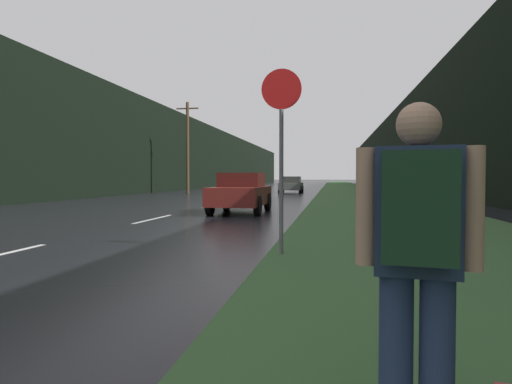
{
  "coord_description": "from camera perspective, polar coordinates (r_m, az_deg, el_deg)",
  "views": [
    {
      "loc": [
        5.43,
        0.41,
        1.28
      ],
      "look_at": [
        3.09,
        14.62,
        0.83
      ],
      "focal_mm": 32.0,
      "sensor_mm": 36.0,
      "label": 1
    }
  ],
  "objects": [
    {
      "name": "treeline_far_side",
      "position": [
        52.11,
        -8.37,
        4.65
      ],
      "size": [
        2.0,
        140.0,
        7.78
      ],
      "primitive_type": "cube",
      "color": "black",
      "rests_on": "ground_plane"
    },
    {
      "name": "hitchhiker_with_backpack",
      "position": [
        2.24,
        19.54,
        -7.13
      ],
      "size": [
        0.56,
        0.44,
        1.63
      ],
      "rotation": [
        0.0,
        0.0,
        -0.15
      ],
      "color": "navy",
      "rests_on": "ground_plane"
    },
    {
      "name": "stop_sign",
      "position": [
        7.58,
        3.19,
        6.19
      ],
      "size": [
        0.67,
        0.07,
        3.07
      ],
      "color": "slate",
      "rests_on": "ground_plane"
    },
    {
      "name": "lane_stripe_c",
      "position": [
        14.52,
        -12.68,
        -3.3
      ],
      "size": [
        0.12,
        3.0,
        0.01
      ],
      "primitive_type": "cube",
      "color": "silver",
      "rests_on": "ground_plane"
    },
    {
      "name": "treeline_near_side",
      "position": [
        50.32,
        18.49,
        5.3
      ],
      "size": [
        2.0,
        140.0,
        8.87
      ],
      "primitive_type": "cube",
      "color": "black",
      "rests_on": "ground_plane"
    },
    {
      "name": "lane_stripe_d",
      "position": [
        21.15,
        -5.56,
        -1.67
      ],
      "size": [
        0.12,
        3.0,
        0.01
      ],
      "primitive_type": "cube",
      "color": "silver",
      "rests_on": "ground_plane"
    },
    {
      "name": "car_passing_far",
      "position": [
        37.83,
        4.42,
        0.91
      ],
      "size": [
        1.86,
        4.18,
        1.38
      ],
      "rotation": [
        0.0,
        0.0,
        3.14
      ],
      "color": "#4C514C",
      "rests_on": "ground_plane"
    },
    {
      "name": "car_passing_near",
      "position": [
        16.63,
        -1.89,
        -0.08
      ],
      "size": [
        1.84,
        4.02,
        1.46
      ],
      "rotation": [
        0.0,
        0.0,
        3.14
      ],
      "color": "maroon",
      "rests_on": "ground_plane"
    },
    {
      "name": "utility_pole_far",
      "position": [
        36.92,
        -8.54,
        5.65
      ],
      "size": [
        1.8,
        0.24,
        7.29
      ],
      "color": "#4C3823",
      "rests_on": "ground_plane"
    },
    {
      "name": "grass_verge",
      "position": [
        39.66,
        12.15,
        -0.08
      ],
      "size": [
        6.0,
        240.0,
        0.02
      ],
      "primitive_type": "cube",
      "color": "#33562D",
      "rests_on": "ground_plane"
    }
  ]
}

